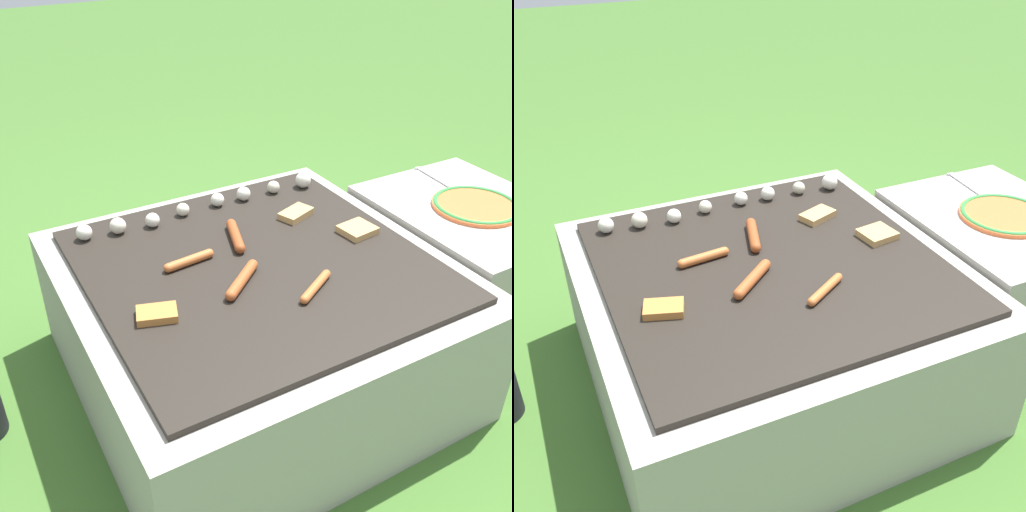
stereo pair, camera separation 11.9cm
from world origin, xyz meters
TOP-DOWN VIEW (x-y plane):
  - ground_plane at (0.00, 0.00)m, footprint 14.00×14.00m
  - grill at (0.00, 0.00)m, footprint 1.00×1.00m
  - side_ledge at (0.76, -0.05)m, footprint 0.51×0.62m
  - sausage_front_center at (0.07, -0.19)m, footprint 0.13×0.09m
  - sausage_mid_right at (-0.16, 0.08)m, footprint 0.15×0.04m
  - sausage_mid_left at (0.01, 0.13)m, footprint 0.07×0.17m
  - sausage_back_right at (-0.08, -0.07)m, footprint 0.14×0.12m
  - bread_slice_center at (-0.32, -0.09)m, footprint 0.11×0.09m
  - bread_slice_right at (0.34, -0.01)m, footprint 0.10×0.10m
  - bread_slice_left at (0.24, 0.17)m, footprint 0.12×0.09m
  - mushroom_row at (0.01, 0.34)m, footprint 0.79×0.07m
  - plate_colorful at (0.76, -0.07)m, footprint 0.27×0.27m
  - fork_utensil at (0.81, 0.18)m, footprint 0.03×0.17m

SIDE VIEW (x-z plane):
  - ground_plane at x=0.00m, z-range 0.00..0.00m
  - grill at x=0.00m, z-range 0.00..0.40m
  - side_ledge at x=0.76m, z-range 0.00..0.40m
  - fork_utensil at x=0.81m, z-range 0.40..0.41m
  - plate_colorful at x=0.76m, z-range 0.40..0.42m
  - bread_slice_center at x=-0.32m, z-range 0.40..0.42m
  - bread_slice_right at x=0.34m, z-range 0.40..0.42m
  - bread_slice_left at x=0.24m, z-range 0.40..0.42m
  - sausage_front_center at x=0.07m, z-range 0.40..0.42m
  - sausage_mid_right at x=-0.16m, z-range 0.40..0.42m
  - sausage_back_right at x=-0.08m, z-range 0.40..0.43m
  - sausage_mid_left at x=0.01m, z-range 0.40..0.43m
  - mushroom_row at x=0.01m, z-range 0.40..0.45m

